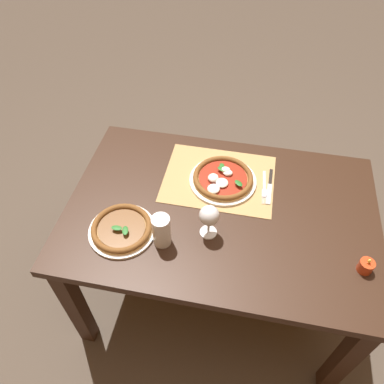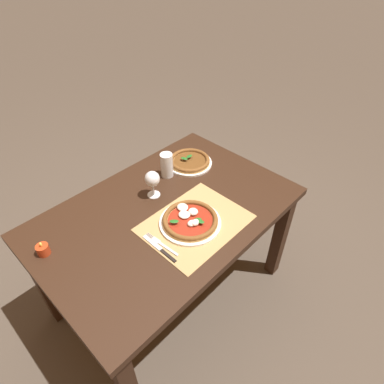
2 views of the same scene
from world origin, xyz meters
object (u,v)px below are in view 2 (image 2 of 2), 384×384
(pizza_near, at_px, (190,220))
(wine_glass, at_px, (152,180))
(pint_glass, at_px, (167,165))
(fork, at_px, (161,244))
(pizza_far, at_px, (190,161))
(knife, at_px, (159,248))
(votive_candle, at_px, (43,250))

(pizza_near, xyz_separation_m, wine_glass, (0.02, 0.29, 0.08))
(pint_glass, distance_m, fork, 0.53)
(pizza_far, bearing_deg, pint_glass, 175.21)
(pizza_near, height_order, knife, pizza_near)
(fork, relative_size, votive_candle, 2.79)
(pint_glass, bearing_deg, votive_candle, -178.26)
(pizza_near, relative_size, votive_candle, 4.22)
(fork, bearing_deg, pint_glass, 44.14)
(wine_glass, relative_size, votive_candle, 2.15)
(fork, height_order, votive_candle, votive_candle)
(fork, xyz_separation_m, votive_candle, (-0.40, 0.34, 0.02))
(pizza_far, relative_size, votive_candle, 3.77)
(pizza_far, height_order, votive_candle, votive_candle)
(fork, bearing_deg, knife, -154.58)
(pizza_far, xyz_separation_m, knife, (-0.57, -0.36, -0.01))
(pizza_near, bearing_deg, pizza_far, 44.32)
(wine_glass, distance_m, knife, 0.39)
(pizza_near, bearing_deg, knife, -177.10)
(wine_glass, height_order, knife, wine_glass)
(pint_glass, bearing_deg, knife, -136.73)
(knife, bearing_deg, fork, 25.42)
(pizza_near, distance_m, knife, 0.21)
(fork, height_order, knife, knife)
(pizza_far, xyz_separation_m, fork, (-0.55, -0.35, -0.01))
(fork, xyz_separation_m, knife, (-0.02, -0.01, 0.00))
(fork, bearing_deg, votive_candle, 139.07)
(wine_glass, bearing_deg, pizza_near, -93.27)
(wine_glass, distance_m, votive_candle, 0.61)
(knife, bearing_deg, wine_glass, 52.62)
(pint_glass, bearing_deg, wine_glass, -155.79)
(pizza_near, distance_m, pizza_far, 0.50)
(wine_glass, relative_size, pint_glass, 1.07)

